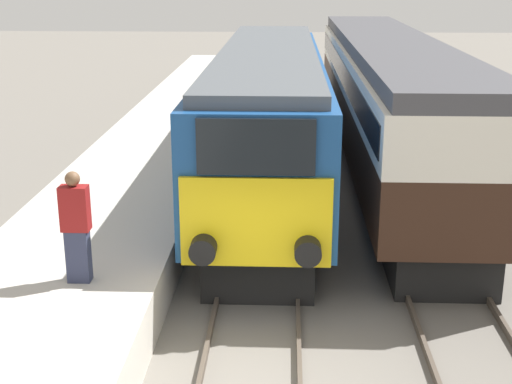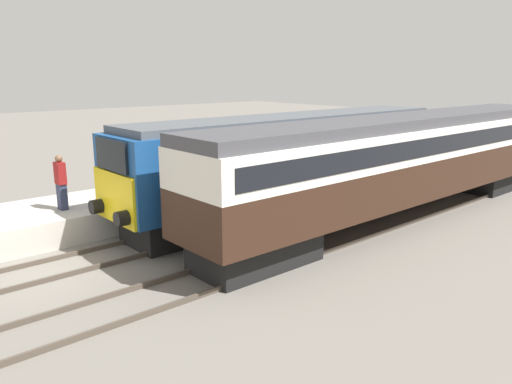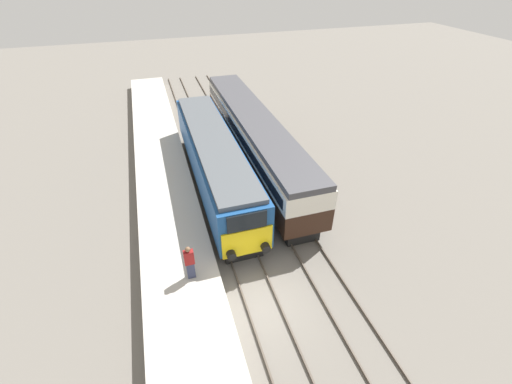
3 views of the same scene
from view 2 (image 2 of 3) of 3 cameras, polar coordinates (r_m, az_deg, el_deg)
name	(u,v)px [view 2 (image 2 of 3)]	position (r m, az deg, el deg)	size (l,w,h in m)	color
ground_plane	(42,273)	(14.99, -23.29, -8.52)	(120.00, 120.00, 0.00)	slate
platform_left	(209,191)	(21.14, -5.42, 0.08)	(3.50, 50.00, 0.91)	#B7B2A8
rails_near_track	(194,233)	(16.98, -7.10, -4.68)	(1.51, 60.00, 0.14)	#4C4238
rails_far_track	(261,261)	(14.44, 0.56, -7.90)	(1.50, 60.00, 0.14)	#4C4238
locomotive	(295,157)	(19.49, 4.51, 3.98)	(2.70, 15.52, 3.77)	black
passenger_carriage	(406,156)	(19.19, 16.78, 3.92)	(2.75, 19.06, 3.83)	black
person_on_platform	(61,182)	(17.56, -21.40, 1.02)	(0.44, 0.26, 1.83)	#2D334C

